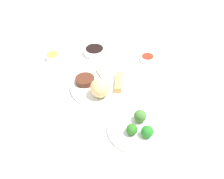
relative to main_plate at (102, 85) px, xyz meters
name	(u,v)px	position (x,y,z in m)	size (l,w,h in m)	color
tabletop	(107,82)	(0.03, 0.03, -0.02)	(2.20, 2.20, 0.02)	white
main_plate	(102,85)	(0.00, 0.00, 0.00)	(0.28, 0.28, 0.02)	white
rice_scoop	(100,88)	(-0.03, -0.07, 0.05)	(0.08, 0.08, 0.08)	tan
spring_roll	(119,82)	(0.07, -0.03, 0.02)	(0.12, 0.03, 0.03)	tan
crab_rangoon_wonton	(104,72)	(0.03, 0.07, 0.01)	(0.06, 0.07, 0.01)	beige
stir_fry_heap	(85,81)	(-0.07, 0.03, 0.02)	(0.08, 0.08, 0.02)	#4D2417
broccoli_plate	(136,129)	(0.04, -0.27, 0.00)	(0.21, 0.21, 0.01)	white
broccoli_floret_0	(132,129)	(0.02, -0.29, 0.03)	(0.04, 0.04, 0.04)	#2A671E
broccoli_floret_1	(140,116)	(0.07, -0.24, 0.03)	(0.05, 0.05, 0.05)	#3C6D2D
broccoli_floret_2	(147,132)	(0.06, -0.32, 0.03)	(0.04, 0.04, 0.04)	#217121
soy_sauce_bowl	(95,51)	(0.04, 0.25, 0.01)	(0.11, 0.11, 0.03)	white
soy_sauce_bowl_liquid	(94,48)	(0.04, 0.25, 0.02)	(0.09, 0.09, 0.00)	black
sauce_ramekin_hot_mustard	(53,57)	(-0.17, 0.28, 0.00)	(0.07, 0.07, 0.03)	white
sauce_ramekin_hot_mustard_liquid	(52,54)	(-0.17, 0.28, 0.02)	(0.06, 0.06, 0.00)	gold
sauce_ramekin_sweet_and_sour	(148,59)	(0.27, 0.11, 0.00)	(0.07, 0.07, 0.03)	white
sauce_ramekin_sweet_and_sour_liquid	(148,56)	(0.27, 0.11, 0.02)	(0.06, 0.06, 0.00)	red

